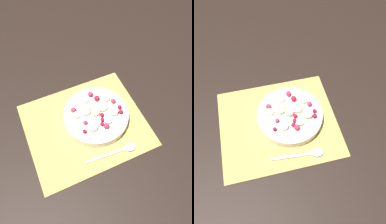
{
  "view_description": "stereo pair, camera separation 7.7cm",
  "coord_description": "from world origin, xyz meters",
  "views": [
    {
      "loc": [
        0.12,
        0.36,
        0.7
      ],
      "look_at": [
        -0.05,
        -0.01,
        0.05
      ],
      "focal_mm": 35.0,
      "sensor_mm": 36.0,
      "label": 1
    },
    {
      "loc": [
        0.05,
        0.38,
        0.7
      ],
      "look_at": [
        -0.05,
        -0.01,
        0.05
      ],
      "focal_mm": 35.0,
      "sensor_mm": 36.0,
      "label": 2
    }
  ],
  "objects": [
    {
      "name": "placemat",
      "position": [
        0.0,
        0.0,
        0.0
      ],
      "size": [
        0.42,
        0.36,
        0.01
      ],
      "color": "#E0B251",
      "rests_on": "ground_plane"
    },
    {
      "name": "ground_plane",
      "position": [
        0.0,
        0.0,
        0.0
      ],
      "size": [
        3.0,
        3.0,
        0.0
      ],
      "primitive_type": "plane",
      "color": "black"
    },
    {
      "name": "fruit_bowl",
      "position": [
        -0.05,
        -0.01,
        0.03
      ],
      "size": [
        0.24,
        0.24,
        0.05
      ],
      "color": "white",
      "rests_on": "placemat"
    },
    {
      "name": "spoon",
      "position": [
        -0.07,
        0.14,
        0.01
      ],
      "size": [
        0.18,
        0.03,
        0.01
      ],
      "rotation": [
        0.0,
        0.0,
        3.06
      ],
      "color": "silver",
      "rests_on": "placemat"
    }
  ]
}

